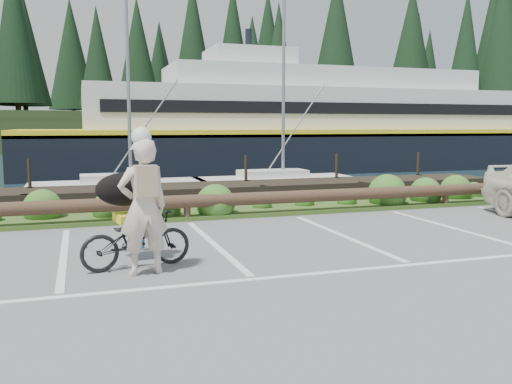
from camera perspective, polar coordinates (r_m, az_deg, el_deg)
ground at (r=8.11m, az=-1.06°, el=-8.45°), size 72.00×72.00×0.00m
harbor_backdrop at (r=86.02m, az=-16.33°, el=5.26°), size 170.00×160.00×30.00m
vegetation_strip at (r=13.15m, az=-7.83°, el=-2.31°), size 34.00×1.60×0.10m
log_rail at (r=12.48m, az=-7.25°, el=-3.04°), size 32.00×0.30×0.60m
bicycle at (r=8.46m, az=-12.48°, el=-4.88°), size 1.77×0.89×0.89m
cyclist at (r=8.00m, az=-11.80°, el=-1.56°), size 0.80×0.60×1.98m
dog at (r=8.87m, az=-13.58°, el=0.30°), size 0.62×1.00×0.54m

